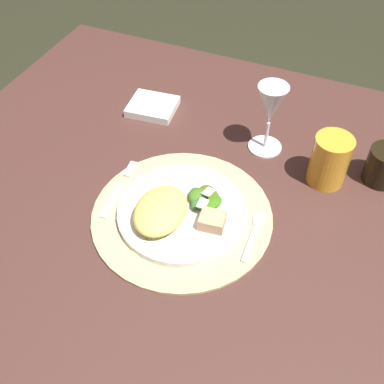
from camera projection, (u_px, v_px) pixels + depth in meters
The scene contains 13 objects.
ground_plane at pixel (181, 342), 1.49m from camera, with size 6.00×6.00×0.00m, color #272818.
dining_table at pixel (176, 233), 1.07m from camera, with size 1.10×1.04×0.72m.
placemat at pixel (182, 215), 0.91m from camera, with size 0.35×0.35×0.01m, color tan.
dinner_plate at pixel (182, 212), 0.90m from camera, with size 0.25×0.25×0.01m, color silver.
pasta_serving at pixel (160, 211), 0.87m from camera, with size 0.13×0.10×0.04m, color #D6CA5B.
salad_greens at pixel (203, 198), 0.90m from camera, with size 0.08×0.08×0.03m.
bread_piece at pixel (212, 221), 0.86m from camera, with size 0.05×0.04×0.03m, color tan.
fork at pixel (118, 191), 0.94m from camera, with size 0.03×0.16×0.00m.
spoon at pixel (256, 228), 0.88m from camera, with size 0.02×0.13×0.01m.
napkin at pixel (153, 107), 1.13m from camera, with size 0.11×0.10×0.02m, color white.
wine_glass at pixel (271, 108), 0.97m from camera, with size 0.07×0.07×0.16m.
amber_tumbler at pixel (330, 160), 0.94m from camera, with size 0.08×0.08×0.11m, color gold.
dark_tumbler at pixel (384, 166), 0.95m from camera, with size 0.07×0.07×0.08m, color black.
Camera 1 is at (0.29, -0.59, 1.42)m, focal length 43.65 mm.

